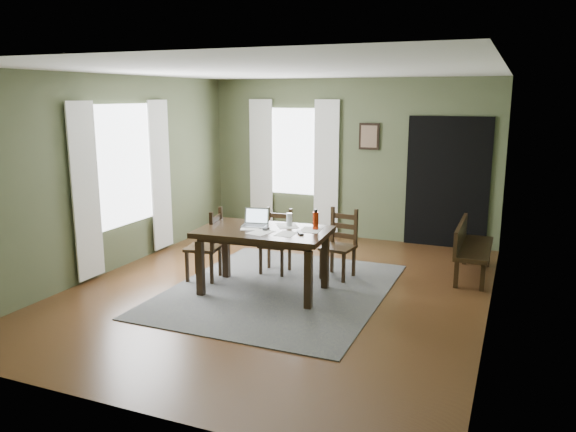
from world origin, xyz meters
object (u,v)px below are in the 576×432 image
at_px(laptop, 256,221).
at_px(water_bottle, 316,220).
at_px(chair_end, 207,246).
at_px(chair_back_left, 276,242).
at_px(chair_back_right, 340,245).
at_px(dining_table, 264,237).
at_px(bench, 469,244).

height_order(laptop, water_bottle, water_bottle).
xyz_separation_m(chair_end, laptop, (0.71, 0.01, 0.39)).
bearing_deg(chair_back_left, chair_back_right, 4.67).
relative_size(dining_table, chair_back_right, 1.79).
height_order(bench, water_bottle, water_bottle).
distance_m(chair_end, water_bottle, 1.55).
bearing_deg(dining_table, water_bottle, 19.09).
height_order(dining_table, chair_back_right, chair_back_right).
bearing_deg(water_bottle, chair_end, -176.10).
bearing_deg(chair_back_right, water_bottle, -90.80).
height_order(dining_table, chair_end, chair_end).
bearing_deg(dining_table, laptop, 135.85).
height_order(chair_back_right, laptop, laptop).
distance_m(chair_end, bench, 3.53).
xyz_separation_m(laptop, water_bottle, (0.77, 0.09, 0.06)).
xyz_separation_m(chair_end, chair_back_left, (0.71, 0.66, -0.04)).
distance_m(bench, laptop, 2.92).
xyz_separation_m(chair_end, chair_back_right, (1.59, 0.78, -0.02)).
distance_m(dining_table, chair_back_right, 1.18).
bearing_deg(laptop, water_bottle, -4.35).
distance_m(chair_end, chair_back_left, 0.97).
distance_m(chair_back_left, laptop, 0.78).
relative_size(chair_end, bench, 0.72).
xyz_separation_m(dining_table, laptop, (-0.18, 0.15, 0.15)).
height_order(dining_table, chair_back_left, chair_back_left).
relative_size(chair_back_right, laptop, 2.58).
height_order(chair_back_left, water_bottle, water_bottle).
xyz_separation_m(dining_table, chair_back_left, (-0.18, 0.81, -0.28)).
bearing_deg(water_bottle, chair_back_right, 81.35).
distance_m(bench, water_bottle, 2.26).
bearing_deg(chair_back_right, dining_table, -118.91).
bearing_deg(dining_table, chair_back_left, 99.09).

